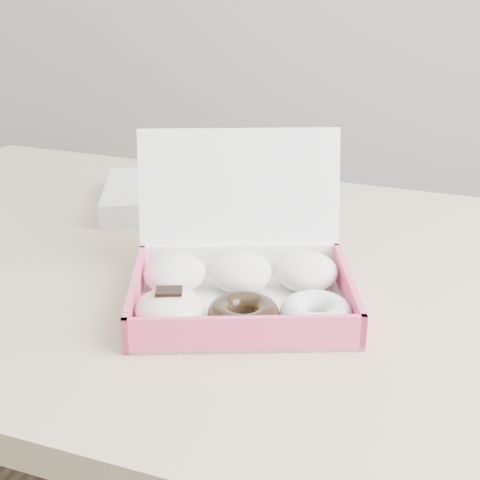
% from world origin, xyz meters
% --- Properties ---
extents(table, '(1.20, 0.80, 0.75)m').
position_xyz_m(table, '(0.00, 0.00, 0.67)').
color(table, tan).
rests_on(table, ground).
extents(donut_box, '(0.33, 0.32, 0.19)m').
position_xyz_m(donut_box, '(0.12, -0.10, 0.78)').
color(donut_box, white).
rests_on(donut_box, table).
extents(newspapers, '(0.30, 0.28, 0.04)m').
position_xyz_m(newspapers, '(-0.09, 0.18, 0.77)').
color(newspapers, white).
rests_on(newspapers, table).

